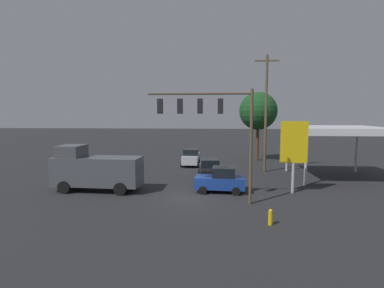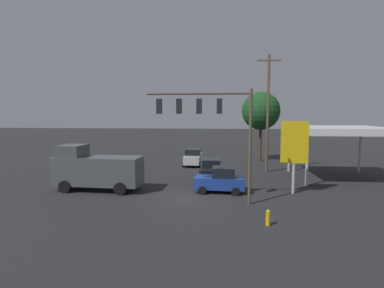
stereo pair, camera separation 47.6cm
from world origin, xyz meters
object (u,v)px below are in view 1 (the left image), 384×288
utility_pole (266,111)px  street_tree (258,111)px  price_sign (294,145)px  fire_hydrant (270,217)px  sedan_waiting (210,169)px  traffic_signal_assembly (211,117)px  sedan_far (191,157)px  delivery_truck (95,169)px  hatchback_crossing (221,180)px

utility_pole → street_tree: size_ratio=1.36×
price_sign → fire_hydrant: size_ratio=6.24×
fire_hydrant → sedan_waiting: bearing=-72.7°
sedan_waiting → traffic_signal_assembly: bearing=-3.4°
sedan_waiting → sedan_far: bearing=-167.9°
delivery_truck → fire_hydrant: delivery_truck is taller
traffic_signal_assembly → fire_hydrant: 7.38m
street_tree → hatchback_crossing: bearing=72.3°
price_sign → delivery_truck: bearing=1.4°
price_sign → sedan_waiting: (6.40, -4.17, -2.77)m
delivery_truck → fire_hydrant: 14.01m
price_sign → sedan_far: 14.94m
hatchback_crossing → sedan_waiting: (0.90, -4.30, 0.00)m
delivery_truck → sedan_far: bearing=-115.8°
hatchback_crossing → sedan_waiting: size_ratio=0.86×
utility_pole → sedan_waiting: size_ratio=2.65×
street_tree → sedan_waiting: bearing=62.9°
delivery_truck → sedan_waiting: 10.03m
fire_hydrant → price_sign: bearing=-113.3°
traffic_signal_assembly → fire_hydrant: bearing=131.0°
price_sign → delivery_truck: size_ratio=0.80×
street_tree → fire_hydrant: size_ratio=10.01×
fire_hydrant → sedan_far: bearing=-73.1°
utility_pole → delivery_truck: utility_pole is taller
traffic_signal_assembly → delivery_truck: 10.27m
delivery_truck → sedan_waiting: size_ratio=1.53×
delivery_truck → sedan_far: 13.94m
sedan_far → fire_hydrant: bearing=18.1°
traffic_signal_assembly → street_tree: bearing=-107.3°
utility_pole → hatchback_crossing: utility_pole is taller
sedan_waiting → street_tree: 14.35m
delivery_truck → sedan_waiting: delivery_truck is taller
delivery_truck → street_tree: bearing=-129.8°
utility_pole → delivery_truck: (14.61, 8.69, -4.59)m
price_sign → hatchback_crossing: (5.50, 0.13, -2.78)m
hatchback_crossing → sedan_far: (3.17, -11.99, 0.00)m
hatchback_crossing → delivery_truck: (9.82, 0.24, 0.75)m
utility_pole → sedan_far: bearing=-23.9°
hatchback_crossing → street_tree: (-5.16, -16.12, 5.43)m
hatchback_crossing → delivery_truck: size_ratio=0.56×
utility_pole → delivery_truck: 17.61m
price_sign → sedan_far: (8.67, -11.85, -2.77)m
hatchback_crossing → sedan_far: hatchback_crossing is taller
street_tree → fire_hydrant: bearing=83.4°
traffic_signal_assembly → delivery_truck: size_ratio=1.11×
sedan_waiting → street_tree: (-6.06, -11.82, 5.43)m
hatchback_crossing → street_tree: street_tree is taller
hatchback_crossing → fire_hydrant: bearing=114.0°
price_sign → sedan_far: bearing=-53.8°
traffic_signal_assembly → hatchback_crossing: traffic_signal_assembly is taller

